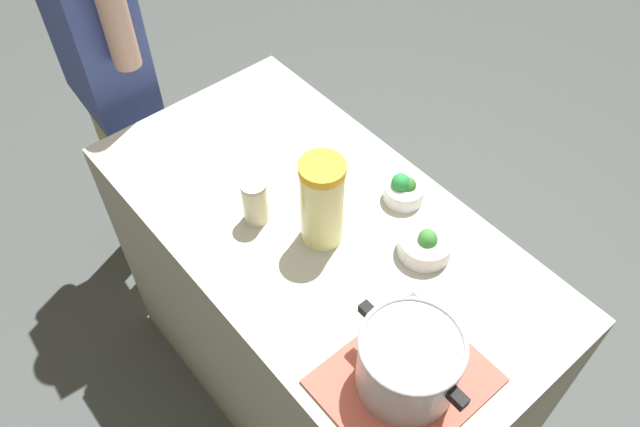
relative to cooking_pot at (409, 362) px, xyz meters
The scene contains 9 objects.
ground_plane 1.13m from the cooking_pot, 17.19° to the right, with size 8.00×8.00×0.00m, color #414645.
counter_slab 0.73m from the cooking_pot, 17.19° to the right, with size 1.31×0.68×0.94m, color #9D9D8D.
dish_cloth 0.09m from the cooking_pot, 135.00° to the left, with size 0.29×0.35×0.01m, color #B25244.
cooking_pot is the anchor object (origin of this frame).
lemonade_pitcher 0.44m from the cooking_pot, 16.27° to the right, with size 0.11×0.11×0.26m.
mason_jar 0.57m from the cooking_pot, ahead, with size 0.07×0.07×0.13m.
broccoli_bowl_front 0.36m from the cooking_pot, 52.78° to the right, with size 0.13×0.13×0.08m.
broccoli_bowl_center 0.53m from the cooking_pot, 44.30° to the right, with size 0.11×0.11×0.09m.
person_cook 1.38m from the cooking_pot, ahead, with size 0.50×0.22×1.59m.
Camera 1 is at (-0.78, 0.66, 2.22)m, focal length 35.70 mm.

